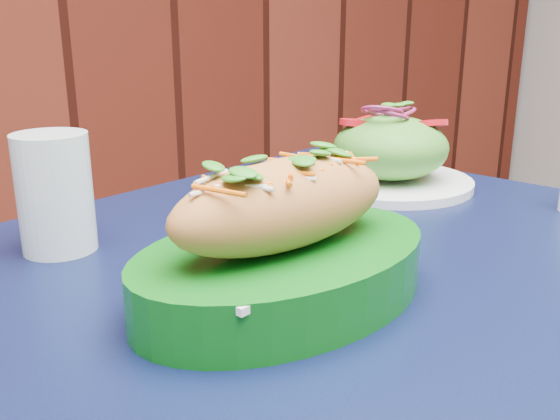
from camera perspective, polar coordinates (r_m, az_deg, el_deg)
cafe_table at (r=0.64m, az=8.93°, el=-12.23°), size 0.97×0.97×0.75m
banh_mi_basket at (r=0.51m, az=0.36°, el=-3.20°), size 0.30×0.21×0.13m
salad_plate at (r=0.88m, az=10.03°, el=5.07°), size 0.23×0.23×0.11m
water_glass at (r=0.66m, az=-19.89°, el=1.47°), size 0.07×0.07×0.12m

